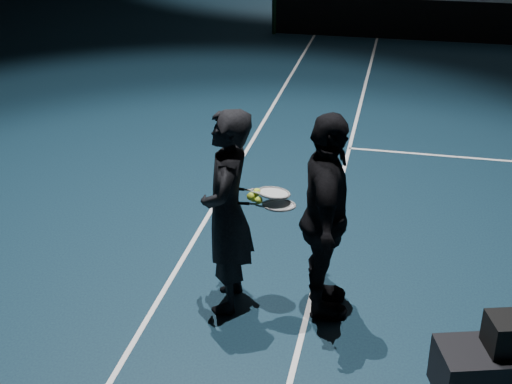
# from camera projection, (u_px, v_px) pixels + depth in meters

# --- Properties ---
(net_post_left) EXTENTS (0.10, 0.10, 1.10)m
(net_post_left) POSITION_uv_depth(u_px,v_px,m) (274.00, 9.00, 15.73)
(net_post_left) COLOR black
(net_post_left) RESTS_ON floor
(player_a) EXTENTS (0.51, 0.72, 1.87)m
(player_a) POSITION_uv_depth(u_px,v_px,m) (227.00, 212.00, 6.16)
(player_a) COLOR black
(player_a) RESTS_ON floor
(player_b) EXTENTS (0.63, 1.16, 1.87)m
(player_b) POSITION_uv_depth(u_px,v_px,m) (326.00, 218.00, 6.07)
(player_b) COLOR black
(player_b) RESTS_ON floor
(racket_lower) EXTENTS (0.70, 0.29, 0.03)m
(racket_lower) POSITION_uv_depth(u_px,v_px,m) (279.00, 205.00, 6.07)
(racket_lower) COLOR black
(racket_lower) RESTS_ON player_a
(racket_upper) EXTENTS (0.71, 0.33, 0.10)m
(racket_upper) POSITION_uv_depth(u_px,v_px,m) (274.00, 193.00, 6.07)
(racket_upper) COLOR black
(racket_upper) RESTS_ON player_b
(tennis_balls) EXTENTS (0.12, 0.10, 0.12)m
(tennis_balls) POSITION_uv_depth(u_px,v_px,m) (256.00, 197.00, 6.07)
(tennis_balls) COLOR #99C329
(tennis_balls) RESTS_ON racket_upper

